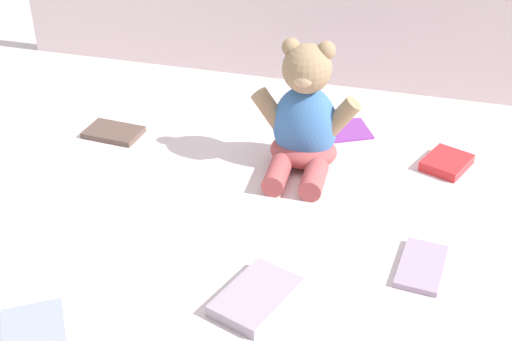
# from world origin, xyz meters

# --- Properties ---
(ground_plane) EXTENTS (3.20, 3.20, 0.00)m
(ground_plane) POSITION_xyz_m (0.00, 0.00, 0.00)
(ground_plane) COLOR silver
(teddy_bear) EXTENTS (0.22, 0.19, 0.26)m
(teddy_bear) POSITION_xyz_m (0.06, 0.10, 0.10)
(teddy_bear) COLOR #3F72B2
(teddy_bear) RESTS_ON ground_plane
(book_case_0) EXTENTS (0.15, 0.17, 0.01)m
(book_case_0) POSITION_xyz_m (-0.21, -0.47, 0.01)
(book_case_0) COLOR #939BAA
(book_case_0) RESTS_ON ground_plane
(book_case_1) EXTENTS (0.12, 0.09, 0.01)m
(book_case_1) POSITION_xyz_m (-0.36, 0.11, 0.01)
(book_case_1) COLOR brown
(book_case_1) RESTS_ON ground_plane
(book_case_2) EXTENTS (0.13, 0.16, 0.02)m
(book_case_2) POSITION_xyz_m (0.08, -0.31, 0.01)
(book_case_2) COLOR #A695A4
(book_case_2) RESTS_ON ground_plane
(book_case_4) EXTENTS (0.11, 0.12, 0.02)m
(book_case_4) POSITION_xyz_m (0.34, 0.16, 0.01)
(book_case_4) COLOR red
(book_case_4) RESTS_ON ground_plane
(book_case_5) EXTENTS (0.08, 0.13, 0.01)m
(book_case_5) POSITION_xyz_m (0.31, -0.16, 0.01)
(book_case_5) COLOR #A28BA6
(book_case_5) RESTS_ON ground_plane
(book_case_6) EXTENTS (0.13, 0.13, 0.01)m
(book_case_6) POSITION_xyz_m (0.12, 0.25, 0.00)
(book_case_6) COLOR purple
(book_case_6) RESTS_ON ground_plane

